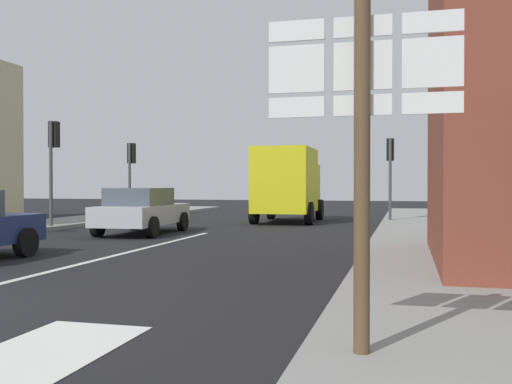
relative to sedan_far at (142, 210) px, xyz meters
The scene contains 10 objects.
ground_plane 2.43m from the sedan_far, 34.04° to the right, with size 80.00×80.00×0.00m, color black.
sidewalk_right 9.35m from the sedan_far, 20.68° to the right, with size 2.94×44.00×0.14m, color gray.
lane_centre_stripe 5.68m from the sedan_far, 70.12° to the right, with size 0.16×12.00×0.01m, color silver.
lane_turn_arrow 13.24m from the sedan_far, 68.46° to the right, with size 1.20×2.20×0.01m, color silver.
sedan_far is the anchor object (origin of this frame).
delivery_truck 7.63m from the sedan_far, 63.35° to the left, with size 2.58×5.05×3.05m.
route_sign_post 14.41m from the sedan_far, 57.08° to the right, with size 1.66×0.14×3.20m.
traffic_light_far_left 7.91m from the sedan_far, 118.93° to the left, with size 0.30×0.49×3.41m.
traffic_light_far_right 10.57m from the sedan_far, 43.52° to the left, with size 0.30×0.49×3.44m.
traffic_light_near_left 4.32m from the sedan_far, 167.93° to the left, with size 0.30×0.49×3.77m.
Camera 1 is at (6.25, -5.87, 1.60)m, focal length 41.05 mm.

